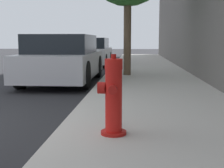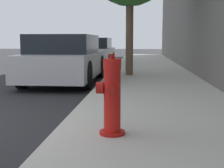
% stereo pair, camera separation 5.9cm
% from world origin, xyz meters
% --- Properties ---
extents(sidewalk_slab, '(2.68, 40.00, 0.15)m').
position_xyz_m(sidewalk_slab, '(3.34, 0.00, 0.07)').
color(sidewalk_slab, '#B7B2A8').
rests_on(sidewalk_slab, ground_plane).
extents(fire_hydrant, '(0.32, 0.32, 0.89)m').
position_xyz_m(fire_hydrant, '(2.68, -0.32, 0.56)').
color(fire_hydrant, '#A91511').
rests_on(fire_hydrant, sidewalk_slab).
extents(parked_car_near, '(1.80, 4.11, 1.34)m').
position_xyz_m(parked_car_near, '(0.91, 4.95, 0.66)').
color(parked_car_near, '#B7B7BC').
rests_on(parked_car_near, ground_plane).
extents(parked_car_mid, '(1.86, 4.04, 1.30)m').
position_xyz_m(parked_car_mid, '(0.76, 11.04, 0.63)').
color(parked_car_mid, silver).
rests_on(parked_car_mid, ground_plane).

